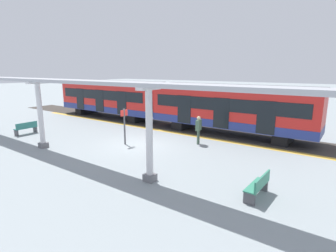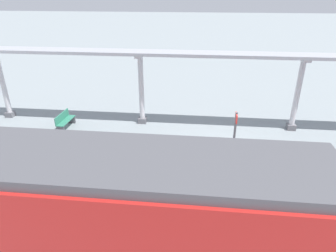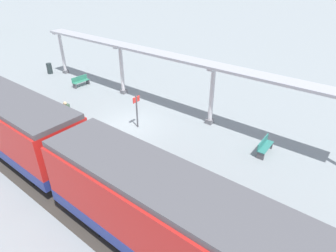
{
  "view_description": "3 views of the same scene",
  "coord_description": "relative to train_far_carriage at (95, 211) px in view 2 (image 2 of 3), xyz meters",
  "views": [
    {
      "loc": [
        11.41,
        10.57,
        4.47
      ],
      "look_at": [
        -1.0,
        1.63,
        1.19
      ],
      "focal_mm": 27.99,
      "sensor_mm": 36.0,
      "label": 1
    },
    {
      "loc": [
        -11.31,
        1.0,
        6.93
      ],
      "look_at": [
        -1.19,
        2.11,
        2.15
      ],
      "focal_mm": 31.54,
      "sensor_mm": 36.0,
      "label": 2
    },
    {
      "loc": [
        -11.06,
        -12.15,
        9.28
      ],
      "look_at": [
        0.27,
        -3.22,
        1.03
      ],
      "focal_mm": 30.6,
      "sensor_mm": 36.0,
      "label": 3
    }
  ],
  "objects": [
    {
      "name": "train_far_carriage",
      "position": [
        0.0,
        0.0,
        0.0
      ],
      "size": [
        2.65,
        11.53,
        3.48
      ],
      "color": "red",
      "rests_on": "ground"
    },
    {
      "name": "tactile_edge_strip",
      "position": [
        1.84,
        -3.48,
        -1.82
      ],
      "size": [
        0.49,
        31.45,
        0.01
      ],
      "primitive_type": "cube",
      "color": "gold",
      "rests_on": "ground"
    },
    {
      "name": "ground_plane",
      "position": [
        5.73,
        -3.48,
        -1.83
      ],
      "size": [
        176.0,
        176.0,
        0.0
      ],
      "primitive_type": "plane",
      "color": "gray"
    },
    {
      "name": "canopy_pillar_fourth",
      "position": [
        9.41,
        8.56,
        0.12
      ],
      "size": [
        1.1,
        0.44,
        3.85
      ],
      "color": "slate",
      "rests_on": "ground"
    },
    {
      "name": "canopy_beam",
      "position": [
        9.41,
        -3.68,
        2.1
      ],
      "size": [
        1.2,
        25.28,
        0.16
      ],
      "primitive_type": "cube",
      "color": "#A8AAB2",
      "rests_on": "canopy_pillar_nearest"
    },
    {
      "name": "bench_mid_platform",
      "position": [
        8.25,
        4.66,
        -1.38
      ],
      "size": [
        1.51,
        0.48,
        0.86
      ],
      "color": "#338367",
      "rests_on": "ground"
    },
    {
      "name": "canopy_pillar_second",
      "position": [
        9.41,
        -7.51,
        0.12
      ],
      "size": [
        1.1,
        0.44,
        3.85
      ],
      "color": "slate",
      "rests_on": "ground"
    },
    {
      "name": "platform_info_sign",
      "position": [
        6.1,
        -4.11,
        -0.5
      ],
      "size": [
        0.56,
        0.1,
        2.2
      ],
      "color": "#4C4C51",
      "rests_on": "ground"
    },
    {
      "name": "passenger_waiting_near_edge",
      "position": [
        3.43,
        -0.49,
        -0.74
      ],
      "size": [
        0.53,
        0.31,
        1.74
      ],
      "color": "#455C4A",
      "rests_on": "ground"
    },
    {
      "name": "canopy_pillar_third",
      "position": [
        9.41,
        0.61,
        0.12
      ],
      "size": [
        1.1,
        0.44,
        3.85
      ],
      "color": "slate",
      "rests_on": "ground"
    }
  ]
}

